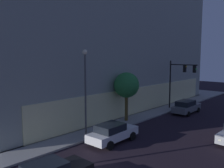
{
  "coord_description": "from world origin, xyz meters",
  "views": [
    {
      "loc": [
        -8.98,
        -8.98,
        7.06
      ],
      "look_at": [
        6.53,
        5.23,
        4.64
      ],
      "focal_mm": 38.14,
      "sensor_mm": 36.0,
      "label": 1
    }
  ],
  "objects_px": {
    "traffic_light_far_corner": "(180,76)",
    "street_lamp_sidewalk": "(85,82)",
    "car_white": "(112,133)",
    "modern_building": "(81,35)",
    "sidewalk_tree": "(127,85)",
    "car_grey": "(186,107)"
  },
  "relations": [
    {
      "from": "street_lamp_sidewalk",
      "to": "sidewalk_tree",
      "type": "distance_m",
      "value": 6.37
    },
    {
      "from": "sidewalk_tree",
      "to": "car_white",
      "type": "xyz_separation_m",
      "value": [
        -5.75,
        -3.19,
        -3.16
      ]
    },
    {
      "from": "modern_building",
      "to": "sidewalk_tree",
      "type": "distance_m",
      "value": 15.19
    },
    {
      "from": "car_white",
      "to": "street_lamp_sidewalk",
      "type": "bearing_deg",
      "value": 101.43
    },
    {
      "from": "car_white",
      "to": "modern_building",
      "type": "bearing_deg",
      "value": 57.04
    },
    {
      "from": "car_white",
      "to": "car_grey",
      "type": "xyz_separation_m",
      "value": [
        13.87,
        0.09,
        -0.0
      ]
    },
    {
      "from": "traffic_light_far_corner",
      "to": "car_white",
      "type": "bearing_deg",
      "value": -173.97
    },
    {
      "from": "traffic_light_far_corner",
      "to": "car_white",
      "type": "distance_m",
      "value": 15.29
    },
    {
      "from": "traffic_light_far_corner",
      "to": "sidewalk_tree",
      "type": "distance_m",
      "value": 9.16
    },
    {
      "from": "modern_building",
      "to": "street_lamp_sidewalk",
      "type": "height_order",
      "value": "modern_building"
    },
    {
      "from": "traffic_light_far_corner",
      "to": "car_white",
      "type": "relative_size",
      "value": 1.35
    },
    {
      "from": "traffic_light_far_corner",
      "to": "sidewalk_tree",
      "type": "relative_size",
      "value": 1.22
    },
    {
      "from": "car_grey",
      "to": "sidewalk_tree",
      "type": "bearing_deg",
      "value": 159.17
    },
    {
      "from": "modern_building",
      "to": "traffic_light_far_corner",
      "type": "relative_size",
      "value": 5.61
    },
    {
      "from": "street_lamp_sidewalk",
      "to": "sidewalk_tree",
      "type": "relative_size",
      "value": 1.43
    },
    {
      "from": "street_lamp_sidewalk",
      "to": "traffic_light_far_corner",
      "type": "bearing_deg",
      "value": -4.2
    },
    {
      "from": "traffic_light_far_corner",
      "to": "street_lamp_sidewalk",
      "type": "bearing_deg",
      "value": 175.8
    },
    {
      "from": "street_lamp_sidewalk",
      "to": "modern_building",
      "type": "bearing_deg",
      "value": 50.71
    },
    {
      "from": "traffic_light_far_corner",
      "to": "car_white",
      "type": "xyz_separation_m",
      "value": [
        -14.74,
        -1.56,
        -3.77
      ]
    },
    {
      "from": "sidewalk_tree",
      "to": "car_grey",
      "type": "bearing_deg",
      "value": -20.83
    },
    {
      "from": "modern_building",
      "to": "traffic_light_far_corner",
      "type": "distance_m",
      "value": 16.26
    },
    {
      "from": "traffic_light_far_corner",
      "to": "street_lamp_sidewalk",
      "type": "relative_size",
      "value": 0.85
    }
  ]
}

